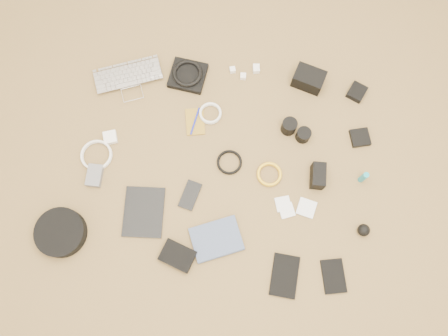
# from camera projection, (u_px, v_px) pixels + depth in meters

# --- Properties ---
(laptop) EXTENTS (0.39, 0.34, 0.03)m
(laptop) POSITION_uv_depth(u_px,v_px,m) (130.00, 84.00, 2.12)
(laptop) COLOR #B4B4B9
(laptop) RESTS_ON ground
(headphone_pouch) EXTENTS (0.19, 0.18, 0.03)m
(headphone_pouch) POSITION_uv_depth(u_px,v_px,m) (188.00, 76.00, 2.13)
(headphone_pouch) COLOR black
(headphone_pouch) RESTS_ON ground
(headphones) EXTENTS (0.15, 0.15, 0.02)m
(headphones) POSITION_uv_depth(u_px,v_px,m) (187.00, 73.00, 2.11)
(headphones) COLOR black
(headphones) RESTS_ON headphone_pouch
(charger_a) EXTENTS (0.03, 0.03, 0.03)m
(charger_a) POSITION_uv_depth(u_px,v_px,m) (233.00, 70.00, 2.14)
(charger_a) COLOR white
(charger_a) RESTS_ON ground
(charger_b) EXTENTS (0.04, 0.04, 0.03)m
(charger_b) POSITION_uv_depth(u_px,v_px,m) (256.00, 68.00, 2.14)
(charger_b) COLOR white
(charger_b) RESTS_ON ground
(charger_c) EXTENTS (0.04, 0.04, 0.03)m
(charger_c) POSITION_uv_depth(u_px,v_px,m) (256.00, 70.00, 2.14)
(charger_c) COLOR white
(charger_c) RESTS_ON ground
(charger_d) EXTENTS (0.03, 0.03, 0.03)m
(charger_d) POSITION_uv_depth(u_px,v_px,m) (243.00, 76.00, 2.13)
(charger_d) COLOR white
(charger_d) RESTS_ON ground
(dslr_camera) EXTENTS (0.16, 0.13, 0.08)m
(dslr_camera) POSITION_uv_depth(u_px,v_px,m) (309.00, 79.00, 2.10)
(dslr_camera) COLOR black
(dslr_camera) RESTS_ON ground
(lens_pouch) EXTENTS (0.10, 0.11, 0.03)m
(lens_pouch) POSITION_uv_depth(u_px,v_px,m) (357.00, 92.00, 2.11)
(lens_pouch) COLOR black
(lens_pouch) RESTS_ON ground
(notebook_olive) EXTENTS (0.11, 0.15, 0.01)m
(notebook_olive) POSITION_uv_depth(u_px,v_px,m) (195.00, 122.00, 2.08)
(notebook_olive) COLOR olive
(notebook_olive) RESTS_ON ground
(pen_blue) EXTENTS (0.03, 0.14, 0.01)m
(pen_blue) POSITION_uv_depth(u_px,v_px,m) (195.00, 121.00, 2.07)
(pen_blue) COLOR #161FB2
(pen_blue) RESTS_ON notebook_olive
(cable_white_a) EXTENTS (0.14, 0.14, 0.01)m
(cable_white_a) POSITION_uv_depth(u_px,v_px,m) (210.00, 114.00, 2.09)
(cable_white_a) COLOR white
(cable_white_a) RESTS_ON ground
(lens_a) EXTENTS (0.08, 0.08, 0.08)m
(lens_a) POSITION_uv_depth(u_px,v_px,m) (289.00, 126.00, 2.04)
(lens_a) COLOR black
(lens_a) RESTS_ON ground
(lens_b) EXTENTS (0.07, 0.07, 0.06)m
(lens_b) POSITION_uv_depth(u_px,v_px,m) (303.00, 135.00, 2.03)
(lens_b) COLOR black
(lens_b) RESTS_ON ground
(card_reader) EXTENTS (0.11, 0.11, 0.02)m
(card_reader) POSITION_uv_depth(u_px,v_px,m) (360.00, 138.00, 2.05)
(card_reader) COLOR black
(card_reader) RESTS_ON ground
(power_brick) EXTENTS (0.08, 0.08, 0.03)m
(power_brick) POSITION_uv_depth(u_px,v_px,m) (110.00, 137.00, 2.05)
(power_brick) COLOR white
(power_brick) RESTS_ON ground
(cable_white_b) EXTENTS (0.16, 0.16, 0.01)m
(cable_white_b) POSITION_uv_depth(u_px,v_px,m) (97.00, 156.00, 2.03)
(cable_white_b) COLOR white
(cable_white_b) RESTS_ON ground
(cable_black) EXTENTS (0.15, 0.15, 0.01)m
(cable_black) POSITION_uv_depth(u_px,v_px,m) (229.00, 163.00, 2.02)
(cable_black) COLOR black
(cable_black) RESTS_ON ground
(cable_yellow) EXTENTS (0.15, 0.15, 0.01)m
(cable_yellow) POSITION_uv_depth(u_px,v_px,m) (269.00, 175.00, 2.01)
(cable_yellow) COLOR yellow
(cable_yellow) RESTS_ON ground
(flash) EXTENTS (0.06, 0.11, 0.08)m
(flash) POSITION_uv_depth(u_px,v_px,m) (318.00, 176.00, 1.97)
(flash) COLOR black
(flash) RESTS_ON ground
(lens_cleaner) EXTENTS (0.03, 0.03, 0.09)m
(lens_cleaner) POSITION_uv_depth(u_px,v_px,m) (363.00, 177.00, 1.96)
(lens_cleaner) COLOR teal
(lens_cleaner) RESTS_ON ground
(battery_charger) EXTENTS (0.07, 0.10, 0.03)m
(battery_charger) POSITION_uv_depth(u_px,v_px,m) (95.00, 176.00, 2.00)
(battery_charger) COLOR slate
(battery_charger) RESTS_ON ground
(tablet) EXTENTS (0.20, 0.24, 0.01)m
(tablet) POSITION_uv_depth(u_px,v_px,m) (144.00, 212.00, 1.96)
(tablet) COLOR black
(tablet) RESTS_ON ground
(phone) EXTENTS (0.10, 0.14, 0.01)m
(phone) POSITION_uv_depth(u_px,v_px,m) (190.00, 195.00, 1.98)
(phone) COLOR black
(phone) RESTS_ON ground
(filter_case_left) EXTENTS (0.08, 0.08, 0.01)m
(filter_case_left) POSITION_uv_depth(u_px,v_px,m) (283.00, 204.00, 1.97)
(filter_case_left) COLOR silver
(filter_case_left) RESTS_ON ground
(filter_case_mid) EXTENTS (0.08, 0.08, 0.01)m
(filter_case_mid) POSITION_uv_depth(u_px,v_px,m) (287.00, 211.00, 1.96)
(filter_case_mid) COLOR silver
(filter_case_mid) RESTS_ON ground
(filter_case_right) EXTENTS (0.09, 0.09, 0.01)m
(filter_case_right) POSITION_uv_depth(u_px,v_px,m) (306.00, 208.00, 1.97)
(filter_case_right) COLOR silver
(filter_case_right) RESTS_ON ground
(air_blower) EXTENTS (0.06, 0.06, 0.05)m
(air_blower) POSITION_uv_depth(u_px,v_px,m) (364.00, 230.00, 1.92)
(air_blower) COLOR black
(air_blower) RESTS_ON ground
(headphone_case) EXTENTS (0.25, 0.25, 0.06)m
(headphone_case) POSITION_uv_depth(u_px,v_px,m) (61.00, 232.00, 1.91)
(headphone_case) COLOR black
(headphone_case) RESTS_ON ground
(drive_case) EXTENTS (0.17, 0.14, 0.04)m
(drive_case) POSITION_uv_depth(u_px,v_px,m) (178.00, 256.00, 1.90)
(drive_case) COLOR black
(drive_case) RESTS_ON ground
(paperback) EXTENTS (0.26, 0.23, 0.02)m
(paperback) POSITION_uv_depth(u_px,v_px,m) (222.00, 257.00, 1.90)
(paperback) COLOR #425070
(paperback) RESTS_ON ground
(notebook_black_a) EXTENTS (0.12, 0.19, 0.01)m
(notebook_black_a) POSITION_uv_depth(u_px,v_px,m) (285.00, 276.00, 1.88)
(notebook_black_a) COLOR black
(notebook_black_a) RESTS_ON ground
(notebook_black_b) EXTENTS (0.13, 0.16, 0.01)m
(notebook_black_b) POSITION_uv_depth(u_px,v_px,m) (334.00, 276.00, 1.88)
(notebook_black_b) COLOR black
(notebook_black_b) RESTS_ON ground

